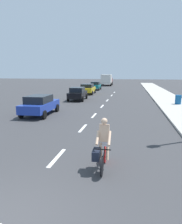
{
  "coord_description": "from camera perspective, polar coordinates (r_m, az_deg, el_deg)",
  "views": [
    {
      "loc": [
        2.8,
        -3.28,
        3.33
      ],
      "look_at": [
        0.58,
        7.88,
        1.1
      ],
      "focal_mm": 32.51,
      "sensor_mm": 36.0,
      "label": 1
    }
  ],
  "objects": [
    {
      "name": "cyclist",
      "position": [
        7.08,
        3.21,
        -9.6
      ],
      "size": [
        0.63,
        1.71,
        1.82
      ],
      "rotation": [
        0.0,
        0.0,
        3.17
      ],
      "color": "black",
      "rests_on": "ground"
    },
    {
      "name": "lane_stripe_4",
      "position": [
        20.3,
        3.15,
        1.63
      ],
      "size": [
        0.16,
        1.8,
        0.01
      ],
      "primitive_type": "cube",
      "color": "white",
      "rests_on": "ground"
    },
    {
      "name": "delivery_truck",
      "position": [
        52.58,
        4.45,
        9.05
      ],
      "size": [
        2.76,
        6.28,
        2.8
      ],
      "rotation": [
        0.0,
        0.0,
        0.02
      ],
      "color": "maroon",
      "rests_on": "ground"
    },
    {
      "name": "lane_stripe_6",
      "position": [
        30.12,
        5.85,
        4.68
      ],
      "size": [
        0.16,
        1.8,
        0.01
      ],
      "primitive_type": "cube",
      "color": "white",
      "rests_on": "ground"
    },
    {
      "name": "lane_stripe_1",
      "position": [
        8.36,
        -9.56,
        -12.51
      ],
      "size": [
        0.16,
        1.8,
        0.01
      ],
      "primitive_type": "cube",
      "color": "white",
      "rests_on": "ground"
    },
    {
      "name": "trash_bin_far",
      "position": [
        22.56,
        23.32,
        3.23
      ],
      "size": [
        0.6,
        0.6,
        0.92
      ],
      "primitive_type": "cylinder",
      "color": "#14518C",
      "rests_on": "sidewalk_strip"
    },
    {
      "name": "ground_plane",
      "position": [
        23.69,
        4.34,
        2.97
      ],
      "size": [
        160.0,
        160.0,
        0.0
      ],
      "primitive_type": "plane",
      "color": "#38383A"
    },
    {
      "name": "lane_stripe_7",
      "position": [
        34.93,
        6.61,
        5.54
      ],
      "size": [
        0.16,
        1.8,
        0.01
      ],
      "primitive_type": "cube",
      "color": "white",
      "rests_on": "ground"
    },
    {
      "name": "parked_car_teal",
      "position": [
        39.36,
        1.28,
        7.44
      ],
      "size": [
        1.94,
        4.03,
        1.57
      ],
      "rotation": [
        0.0,
        0.0,
        0.03
      ],
      "color": "#14727A",
      "rests_on": "ground"
    },
    {
      "name": "parked_car_black",
      "position": [
        24.74,
        -3.78,
        5.27
      ],
      "size": [
        2.09,
        4.18,
        1.57
      ],
      "rotation": [
        0.0,
        0.0,
        0.06
      ],
      "color": "black",
      "rests_on": "ground"
    },
    {
      "name": "parked_car_blue",
      "position": [
        16.55,
        -14.17,
        2.08
      ],
      "size": [
        2.1,
        4.33,
        1.57
      ],
      "rotation": [
        0.0,
        0.0,
        0.04
      ],
      "color": "#1E389E",
      "rests_on": "ground"
    },
    {
      "name": "parked_car_yellow",
      "position": [
        31.87,
        -0.98,
        6.6
      ],
      "size": [
        2.23,
        4.63,
        1.57
      ],
      "rotation": [
        0.0,
        0.0,
        0.04
      ],
      "color": "gold",
      "rests_on": "ground"
    },
    {
      "name": "lane_stripe_3",
      "position": [
        15.93,
        0.85,
        -0.97
      ],
      "size": [
        0.16,
        1.8,
        0.01
      ],
      "primitive_type": "cube",
      "color": "white",
      "rests_on": "ground"
    },
    {
      "name": "lane_stripe_2",
      "position": [
        12.35,
        -2.31,
        -4.56
      ],
      "size": [
        0.16,
        1.8,
        0.01
      ],
      "primitive_type": "cube",
      "color": "white",
      "rests_on": "ground"
    },
    {
      "name": "lane_stripe_5",
      "position": [
        24.64,
        4.61,
        3.28
      ],
      "size": [
        0.16,
        1.8,
        0.01
      ],
      "primitive_type": "cube",
      "color": "white",
      "rests_on": "ground"
    },
    {
      "name": "sidewalk_strip",
      "position": [
        25.89,
        21.16,
        3.1
      ],
      "size": [
        3.6,
        80.0,
        0.14
      ],
      "primitive_type": "cube",
      "color": "#B2ADA3",
      "rests_on": "ground"
    }
  ]
}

